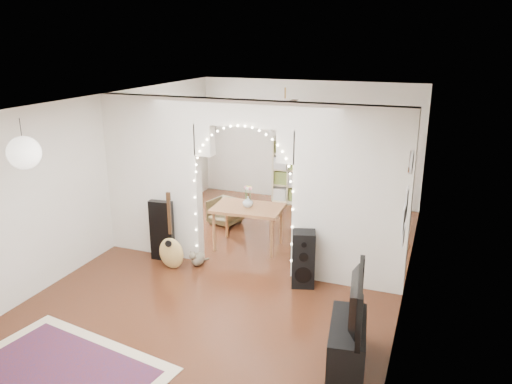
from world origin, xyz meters
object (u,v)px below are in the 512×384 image
(dining_chair_left, at_px, (225,212))
(dining_table, at_px, (248,211))
(media_console, at_px, (347,343))
(dining_chair_right, at_px, (316,223))
(floor_speaker, at_px, (303,259))
(bookcase, at_px, (305,171))
(acoustic_guitar, at_px, (171,241))

(dining_chair_left, bearing_deg, dining_table, -32.74)
(media_console, xyz_separation_m, dining_chair_right, (-1.32, 3.73, -0.04))
(dining_table, bearing_deg, floor_speaker, -42.57)
(bookcase, xyz_separation_m, dining_chair_left, (-1.12, -1.86, -0.49))
(acoustic_guitar, xyz_separation_m, dining_table, (0.83, 1.24, 0.21))
(dining_chair_left, bearing_deg, media_console, -34.79)
(acoustic_guitar, bearing_deg, floor_speaker, -5.84)
(dining_table, bearing_deg, dining_chair_left, 129.53)
(bookcase, relative_size, dining_chair_left, 2.66)
(dining_chair_left, relative_size, dining_chair_right, 1.21)
(acoustic_guitar, relative_size, floor_speaker, 1.26)
(floor_speaker, height_order, dining_table, floor_speaker)
(bookcase, distance_m, dining_table, 2.78)
(dining_table, relative_size, dining_chair_left, 2.23)
(floor_speaker, relative_size, dining_table, 0.69)
(dining_table, height_order, dining_chair_right, dining_table)
(acoustic_guitar, height_order, media_console, acoustic_guitar)
(bookcase, bearing_deg, dining_chair_right, -89.47)
(media_console, xyz_separation_m, dining_chair_left, (-3.14, 3.58, 0.01))
(media_console, bearing_deg, dining_chair_right, 101.32)
(dining_table, bearing_deg, dining_chair_right, 43.98)
(acoustic_guitar, height_order, dining_chair_left, acoustic_guitar)
(floor_speaker, xyz_separation_m, bookcase, (-1.03, 3.82, 0.32))
(bookcase, height_order, dining_chair_right, bookcase)
(dining_chair_right, bearing_deg, dining_chair_left, -162.69)
(floor_speaker, height_order, dining_chair_right, floor_speaker)
(bookcase, xyz_separation_m, dining_table, (-0.27, -2.77, -0.07))
(floor_speaker, distance_m, dining_table, 1.69)
(floor_speaker, distance_m, bookcase, 3.97)
(bookcase, distance_m, dining_chair_right, 1.92)
(bookcase, height_order, dining_table, bookcase)
(bookcase, bearing_deg, acoustic_guitar, -126.83)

